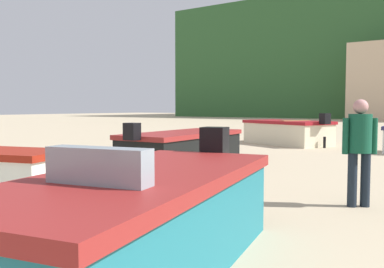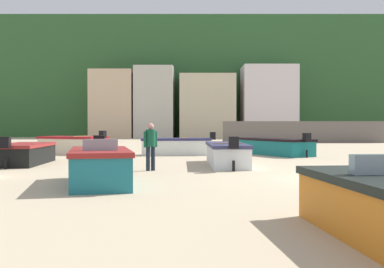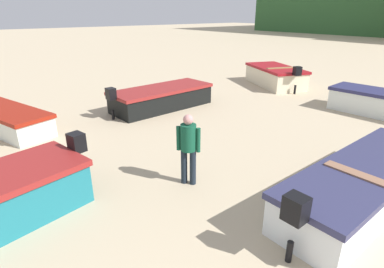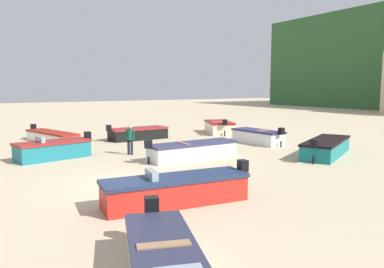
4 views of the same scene
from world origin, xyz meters
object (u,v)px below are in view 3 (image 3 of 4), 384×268
Objects in this scene: boat_white_3 at (364,183)px; beach_walker_distant at (188,144)px; boat_white_1 at (384,103)px; boat_cream_5 at (275,76)px; boat_black_0 at (162,98)px.

boat_white_3 is 3.12× the size of beach_walker_distant.
beach_walker_distant is at bearing 171.66° from boat_white_1.
boat_cream_5 reaches higher than boat_white_1.
beach_walker_distant reaches higher than boat_white_3.
boat_black_0 is 6.83m from boat_cream_5.
boat_white_1 is (5.86, 5.91, 0.04)m from boat_black_0.
boat_black_0 is at bearing 175.51° from boat_white_3.
boat_cream_5 is at bearing 135.63° from boat_white_3.
beach_walker_distant reaches higher than boat_white_1.
boat_cream_5 is at bearing 84.87° from boat_black_0.
boat_white_3 is 3.61m from beach_walker_distant.
boat_white_1 is at bearing -76.36° from boat_cream_5.
boat_white_3 is at bearing -177.49° from beach_walker_distant.
boat_white_1 reaches higher than boat_white_3.
boat_white_1 is at bearing -130.93° from beach_walker_distant.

